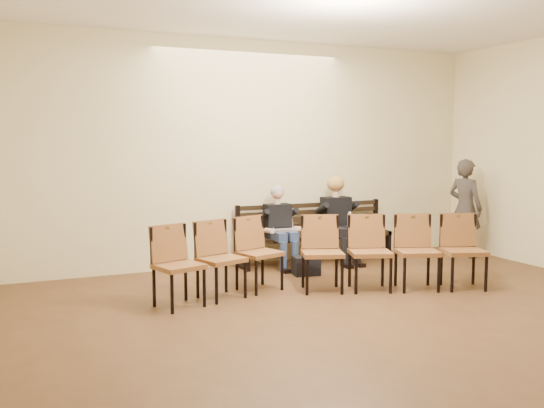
# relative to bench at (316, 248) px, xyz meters

# --- Properties ---
(ground) EXTENTS (10.00, 10.00, 0.00)m
(ground) POSITION_rel_bench_xyz_m (-1.01, -4.65, -0.23)
(ground) COLOR #54351D
(ground) RESTS_ON ground
(room_walls) EXTENTS (8.02, 10.01, 3.51)m
(room_walls) POSITION_rel_bench_xyz_m (-1.01, -3.86, 2.31)
(room_walls) COLOR beige
(room_walls) RESTS_ON ground
(bench) EXTENTS (2.60, 0.90, 0.45)m
(bench) POSITION_rel_bench_xyz_m (0.00, 0.00, 0.00)
(bench) COLOR black
(bench) RESTS_ON ground
(seated_man) EXTENTS (0.49, 0.68, 1.18)m
(seated_man) POSITION_rel_bench_xyz_m (-0.69, -0.12, 0.37)
(seated_man) COLOR black
(seated_man) RESTS_ON ground
(seated_woman) EXTENTS (0.56, 0.77, 1.30)m
(seated_woman) POSITION_rel_bench_xyz_m (0.35, -0.12, 0.42)
(seated_woman) COLOR black
(seated_woman) RESTS_ON ground
(laptop) EXTENTS (0.36, 0.29, 0.25)m
(laptop) POSITION_rel_bench_xyz_m (-0.64, -0.26, 0.35)
(laptop) COLOR silver
(laptop) RESTS_ON bench
(water_bottle) EXTENTS (0.09, 0.09, 0.24)m
(water_bottle) POSITION_rel_bench_xyz_m (0.42, -0.33, 0.35)
(water_bottle) COLOR silver
(water_bottle) RESTS_ON bench
(bag) EXTENTS (0.40, 0.30, 0.27)m
(bag) POSITION_rel_bench_xyz_m (-0.57, -0.78, -0.09)
(bag) COLOR black
(bag) RESTS_ON ground
(passerby) EXTENTS (0.63, 0.79, 1.89)m
(passerby) POSITION_rel_bench_xyz_m (2.49, -0.60, 0.72)
(passerby) COLOR #36312C
(passerby) RESTS_ON ground
(chair_row_front) EXTENTS (1.81, 1.02, 0.96)m
(chair_row_front) POSITION_rel_bench_xyz_m (-2.12, -1.51, 0.26)
(chair_row_front) COLOR brown
(chair_row_front) RESTS_ON ground
(chair_row_back) EXTENTS (2.44, 1.30, 0.98)m
(chair_row_back) POSITION_rel_bench_xyz_m (0.08, -2.01, 0.27)
(chair_row_back) COLOR brown
(chair_row_back) RESTS_ON ground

